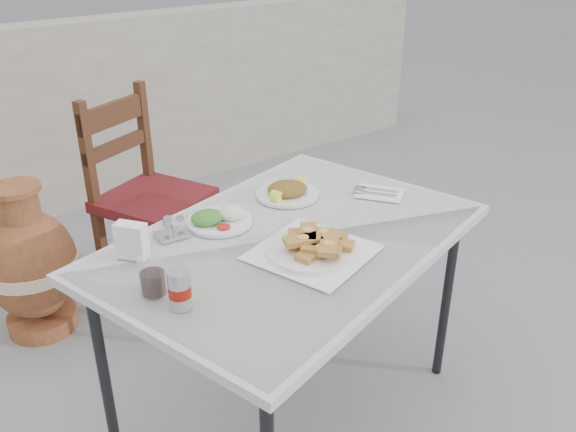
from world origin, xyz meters
TOP-DOWN VIEW (x-y plane):
  - ground at (0.00, 0.00)m, footprint 80.00×80.00m
  - cafe_table at (0.01, 0.05)m, footprint 1.51×1.22m
  - pide_plate at (-0.00, -0.09)m, footprint 0.44×0.44m
  - salad_rice_plate at (-0.14, 0.28)m, footprint 0.24×0.24m
  - salad_chopped_plate at (0.20, 0.32)m, footprint 0.25×0.25m
  - soda_can at (-0.49, -0.10)m, footprint 0.07×0.07m
  - cola_glass at (-0.52, 0.00)m, footprint 0.08×0.08m
  - napkin_holder at (-0.48, 0.24)m, footprint 0.10×0.11m
  - condiment_caddy at (-0.32, 0.29)m, footprint 0.11×0.09m
  - cutlery_napkin at (0.49, 0.13)m, footprint 0.22×0.23m
  - chair at (-0.02, 1.20)m, footprint 0.61×0.61m
  - terracotta_urn at (-0.61, 1.21)m, footprint 0.43×0.43m
  - back_wall at (0.00, 2.50)m, footprint 6.00×0.25m

SIDE VIEW (x-z plane):
  - ground at x=0.00m, z-range 0.00..0.00m
  - terracotta_urn at x=-0.61m, z-range -0.03..0.72m
  - chair at x=-0.02m, z-range 0.02..1.06m
  - back_wall at x=0.00m, z-range 0.00..1.20m
  - cafe_table at x=0.01m, z-range 0.35..1.15m
  - cutlery_napkin at x=0.49m, z-range 0.80..0.81m
  - salad_chopped_plate at x=0.20m, z-range 0.80..0.85m
  - salad_rice_plate at x=-0.14m, z-range 0.80..0.86m
  - condiment_caddy at x=-0.32m, z-range 0.79..0.87m
  - pide_plate at x=0.00m, z-range 0.80..0.87m
  - cola_glass at x=-0.52m, z-range 0.80..0.91m
  - soda_can at x=-0.49m, z-range 0.80..0.92m
  - napkin_holder at x=-0.48m, z-range 0.80..0.92m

